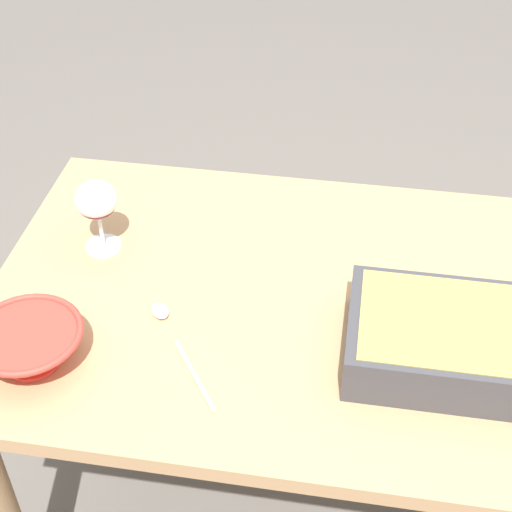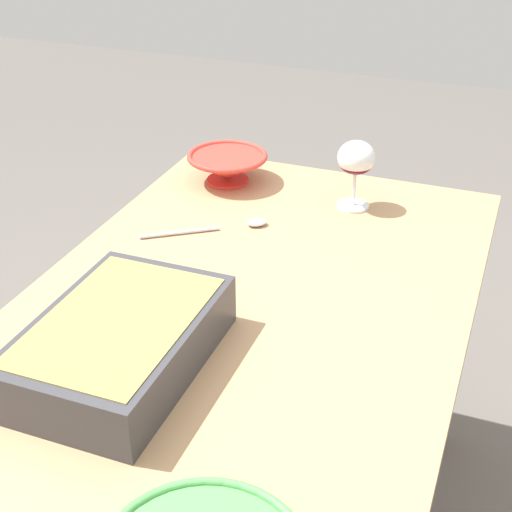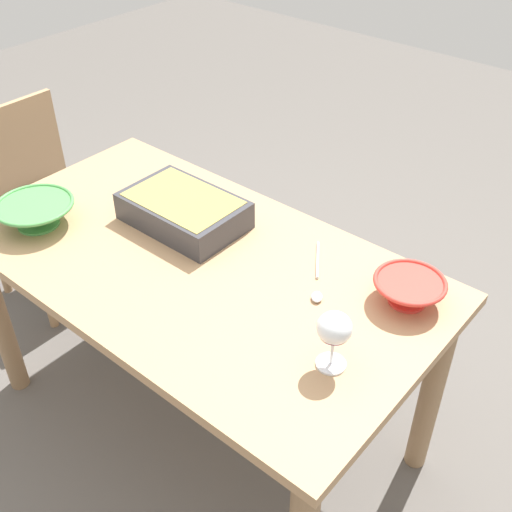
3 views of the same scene
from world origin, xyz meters
name	(u,v)px [view 3 (image 3 of 3)]	position (x,y,z in m)	size (l,w,h in m)	color
ground_plane	(206,419)	(0.00, 0.00, 0.00)	(8.00, 8.00, 0.00)	#5B5651
dining_table	(196,288)	(0.00, 0.00, 0.62)	(1.45, 0.79, 0.73)	tan
chair	(38,192)	(-1.07, 0.15, 0.46)	(0.38, 0.44, 0.82)	#595959
wine_glass	(334,331)	(0.54, -0.09, 0.84)	(0.08, 0.08, 0.16)	white
casserole_dish	(184,209)	(-0.15, 0.11, 0.78)	(0.37, 0.24, 0.09)	#38383D
mixing_bowl	(36,212)	(-0.49, -0.19, 0.78)	(0.24, 0.24, 0.08)	#4C994C
small_bowl	(409,289)	(0.57, 0.23, 0.77)	(0.19, 0.19, 0.07)	red
serving_spoon	(317,282)	(0.34, 0.13, 0.74)	(0.17, 0.24, 0.01)	silver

